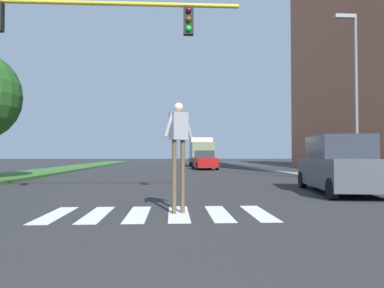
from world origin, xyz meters
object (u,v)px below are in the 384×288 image
at_px(pedestrian_performer, 178,139).
at_px(sedan_midblock, 204,161).
at_px(suv_crossing, 340,166).
at_px(street_lamp_right, 354,81).
at_px(truck_box_delivery, 201,151).

relative_size(pedestrian_performer, sedan_midblock, 0.54).
bearing_deg(suv_crossing, street_lamp_right, 55.87).
distance_m(sedan_midblock, truck_box_delivery, 7.74).
bearing_deg(suv_crossing, sedan_midblock, 99.07).
height_order(pedestrian_performer, truck_box_delivery, truck_box_delivery).
bearing_deg(truck_box_delivery, sedan_midblock, -92.52).
distance_m(street_lamp_right, truck_box_delivery, 23.64).
height_order(suv_crossing, truck_box_delivery, truck_box_delivery).
xyz_separation_m(street_lamp_right, sedan_midblock, (-5.39, 15.22, -3.83)).
distance_m(street_lamp_right, pedestrian_performer, 11.28).
relative_size(suv_crossing, truck_box_delivery, 0.78).
bearing_deg(truck_box_delivery, pedestrian_performer, -95.56).
relative_size(suv_crossing, sedan_midblock, 1.05).
bearing_deg(street_lamp_right, suv_crossing, -124.13).
xyz_separation_m(street_lamp_right, truck_box_delivery, (-5.06, 22.91, -2.96)).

